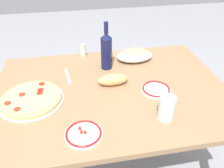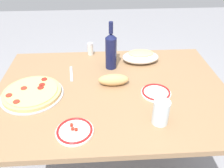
{
  "view_description": "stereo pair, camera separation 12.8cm",
  "coord_description": "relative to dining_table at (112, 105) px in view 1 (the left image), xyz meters",
  "views": [
    {
      "loc": [
        0.19,
        1.04,
        1.51
      ],
      "look_at": [
        0.0,
        0.0,
        0.78
      ],
      "focal_mm": 37.12,
      "sensor_mm": 36.0,
      "label": 1
    },
    {
      "loc": [
        0.06,
        1.05,
        1.51
      ],
      "look_at": [
        0.0,
        0.0,
        0.78
      ],
      "focal_mm": 37.12,
      "sensor_mm": 36.0,
      "label": 2
    }
  ],
  "objects": [
    {
      "name": "spice_shaker",
      "position": [
        0.13,
        -0.42,
        0.16
      ],
      "size": [
        0.04,
        0.04,
        0.09
      ],
      "color": "silver",
      "rests_on": "dining_table"
    },
    {
      "name": "water_glass",
      "position": [
        -0.2,
        0.28,
        0.18
      ],
      "size": [
        0.08,
        0.08,
        0.12
      ],
      "primitive_type": "cylinder",
      "color": "silver",
      "rests_on": "dining_table"
    },
    {
      "name": "dining_table",
      "position": [
        0.0,
        0.0,
        0.0
      ],
      "size": [
        1.3,
        0.93,
        0.75
      ],
      "color": "#93704C",
      "rests_on": "ground"
    },
    {
      "name": "side_plate_far",
      "position": [
        -0.24,
        0.07,
        0.13
      ],
      "size": [
        0.16,
        0.16,
        0.02
      ],
      "color": "white",
      "rests_on": "dining_table"
    },
    {
      "name": "fork_left",
      "position": [
        0.24,
        -0.17,
        0.12
      ],
      "size": [
        0.04,
        0.17,
        0.0
      ],
      "primitive_type": "cube",
      "rotation": [
        0.0,
        0.0,
        1.69
      ],
      "color": "#B7B7BC",
      "rests_on": "dining_table"
    },
    {
      "name": "baked_pasta_dish",
      "position": [
        -0.21,
        -0.29,
        0.16
      ],
      "size": [
        0.24,
        0.15,
        0.08
      ],
      "color": "white",
      "rests_on": "dining_table"
    },
    {
      "name": "wine_bottle",
      "position": [
        -0.01,
        -0.23,
        0.24
      ],
      "size": [
        0.07,
        0.07,
        0.3
      ],
      "color": "#141942",
      "rests_on": "dining_table"
    },
    {
      "name": "pepperoni_pizza",
      "position": [
        0.43,
        0.03,
        0.14
      ],
      "size": [
        0.33,
        0.33,
        0.03
      ],
      "color": "#B7B7BC",
      "rests_on": "dining_table"
    },
    {
      "name": "side_plate_near",
      "position": [
        0.19,
        0.32,
        0.13
      ],
      "size": [
        0.17,
        0.17,
        0.02
      ],
      "color": "white",
      "rests_on": "dining_table"
    },
    {
      "name": "bread_loaf",
      "position": [
        -0.01,
        -0.04,
        0.15
      ],
      "size": [
        0.17,
        0.07,
        0.07
      ],
      "primitive_type": "ellipsoid",
      "color": "tan",
      "rests_on": "dining_table"
    }
  ]
}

